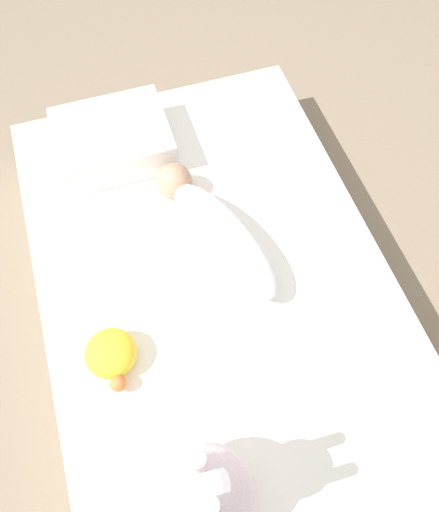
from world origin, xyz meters
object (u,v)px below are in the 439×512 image
object	(u,v)px
turtle_plush	(111,354)
swaddled_baby	(216,230)
pillow	(113,140)
bunny_plush	(207,493)

from	to	relation	value
turtle_plush	swaddled_baby	bearing A→B (deg)	125.71
pillow	turtle_plush	world-z (taller)	pillow
swaddled_baby	pillow	bearing A→B (deg)	7.98
swaddled_baby	turtle_plush	size ratio (longest dim) A/B	3.20
pillow	bunny_plush	bearing A→B (deg)	-0.83
bunny_plush	swaddled_baby	bearing A→B (deg)	160.74
bunny_plush	turtle_plush	bearing A→B (deg)	-160.29
swaddled_baby	bunny_plush	size ratio (longest dim) A/B	1.36
swaddled_baby	bunny_plush	world-z (taller)	bunny_plush
swaddled_baby	turtle_plush	distance (m)	0.46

